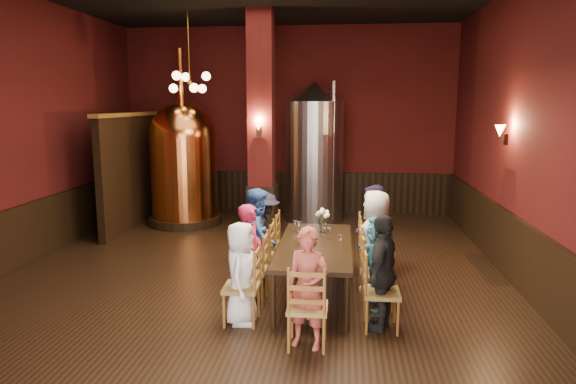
# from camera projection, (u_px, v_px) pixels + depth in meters

# --- Properties ---
(room) EXTENTS (10.00, 10.02, 4.50)m
(room) POSITION_uv_depth(u_px,v_px,m) (252.00, 132.00, 7.64)
(room) COLOR black
(room) RESTS_ON ground
(wainscot_right) EXTENTS (0.08, 9.90, 1.00)m
(wainscot_right) POSITION_uv_depth(u_px,v_px,m) (519.00, 254.00, 7.52)
(wainscot_right) COLOR black
(wainscot_right) RESTS_ON ground
(wainscot_back) EXTENTS (7.90, 0.08, 1.00)m
(wainscot_back) POSITION_uv_depth(u_px,v_px,m) (288.00, 192.00, 12.80)
(wainscot_back) COLOR black
(wainscot_back) RESTS_ON ground
(wainscot_left) EXTENTS (0.08, 9.90, 1.00)m
(wainscot_left) POSITION_uv_depth(u_px,v_px,m) (14.00, 239.00, 8.36)
(wainscot_left) COLOR black
(wainscot_left) RESTS_ON ground
(column) EXTENTS (0.58, 0.58, 4.50)m
(column) POSITION_uv_depth(u_px,v_px,m) (261.00, 124.00, 10.41)
(column) COLOR #4B1010
(column) RESTS_ON ground
(partition) EXTENTS (0.22, 3.50, 2.40)m
(partition) POSITION_uv_depth(u_px,v_px,m) (135.00, 171.00, 11.29)
(partition) COLOR black
(partition) RESTS_ON ground
(pendant_cluster) EXTENTS (0.90, 0.90, 1.70)m
(pendant_cluster) POSITION_uv_depth(u_px,v_px,m) (190.00, 82.00, 10.53)
(pendant_cluster) COLOR #A57226
(pendant_cluster) RESTS_ON room
(sconce_wall) EXTENTS (0.20, 0.20, 0.36)m
(sconce_wall) POSITION_uv_depth(u_px,v_px,m) (506.00, 134.00, 8.02)
(sconce_wall) COLOR black
(sconce_wall) RESTS_ON room
(sconce_column) EXTENTS (0.20, 0.20, 0.36)m
(sconce_column) POSITION_uv_depth(u_px,v_px,m) (259.00, 128.00, 10.13)
(sconce_column) COLOR black
(sconce_column) RESTS_ON column
(dining_table) EXTENTS (1.01, 2.40, 0.75)m
(dining_table) POSITION_uv_depth(u_px,v_px,m) (315.00, 248.00, 7.13)
(dining_table) COLOR black
(dining_table) RESTS_ON ground
(chair_0) EXTENTS (0.46, 0.46, 0.92)m
(chair_0) POSITION_uv_depth(u_px,v_px,m) (241.00, 287.00, 6.28)
(chair_0) COLOR brown
(chair_0) RESTS_ON ground
(person_0) EXTENTS (0.42, 0.63, 1.27)m
(person_0) POSITION_uv_depth(u_px,v_px,m) (241.00, 273.00, 6.25)
(person_0) COLOR white
(person_0) RESTS_ON ground
(chair_1) EXTENTS (0.46, 0.46, 0.92)m
(chair_1) POSITION_uv_depth(u_px,v_px,m) (251.00, 269.00, 6.94)
(chair_1) COLOR brown
(chair_1) RESTS_ON ground
(person_1) EXTENTS (0.33, 0.50, 1.36)m
(person_1) POSITION_uv_depth(u_px,v_px,m) (251.00, 254.00, 6.90)
(person_1) COLOR #A51C3E
(person_1) RESTS_ON ground
(chair_2) EXTENTS (0.46, 0.46, 0.92)m
(chair_2) POSITION_uv_depth(u_px,v_px,m) (259.00, 255.00, 7.58)
(chair_2) COLOR brown
(chair_2) RESTS_ON ground
(person_2) EXTENTS (0.37, 0.72, 1.46)m
(person_2) POSITION_uv_depth(u_px,v_px,m) (258.00, 237.00, 7.54)
(person_2) COLOR #2B4D91
(person_2) RESTS_ON ground
(chair_3) EXTENTS (0.46, 0.46, 0.92)m
(chair_3) POSITION_uv_depth(u_px,v_px,m) (265.00, 243.00, 8.24)
(chair_3) COLOR brown
(chair_3) RESTS_ON ground
(person_3) EXTENTS (0.55, 0.87, 1.29)m
(person_3) POSITION_uv_depth(u_px,v_px,m) (265.00, 232.00, 8.21)
(person_3) COLOR black
(person_3) RESTS_ON ground
(chair_4) EXTENTS (0.46, 0.46, 0.92)m
(chair_4) POSITION_uv_depth(u_px,v_px,m) (382.00, 292.00, 6.10)
(chair_4) COLOR brown
(chair_4) RESTS_ON ground
(person_4) EXTENTS (0.61, 0.89, 1.41)m
(person_4) POSITION_uv_depth(u_px,v_px,m) (382.00, 272.00, 6.06)
(person_4) COLOR black
(person_4) RESTS_ON ground
(chair_5) EXTENTS (0.46, 0.46, 0.92)m
(chair_5) POSITION_uv_depth(u_px,v_px,m) (378.00, 274.00, 6.76)
(chair_5) COLOR brown
(chair_5) RESTS_ON ground
(person_5) EXTENTS (0.53, 1.20, 1.25)m
(person_5) POSITION_uv_depth(u_px,v_px,m) (378.00, 261.00, 6.73)
(person_5) COLOR teal
(person_5) RESTS_ON ground
(chair_6) EXTENTS (0.46, 0.46, 0.92)m
(chair_6) POSITION_uv_depth(u_px,v_px,m) (375.00, 259.00, 7.41)
(chair_6) COLOR brown
(chair_6) RESTS_ON ground
(person_6) EXTENTS (0.62, 0.81, 1.46)m
(person_6) POSITION_uv_depth(u_px,v_px,m) (375.00, 241.00, 7.36)
(person_6) COLOR beige
(person_6) RESTS_ON ground
(chair_7) EXTENTS (0.46, 0.46, 0.92)m
(chair_7) POSITION_uv_depth(u_px,v_px,m) (372.00, 246.00, 8.06)
(chair_7) COLOR brown
(chair_7) RESTS_ON ground
(person_7) EXTENTS (0.39, 0.72, 1.43)m
(person_7) POSITION_uv_depth(u_px,v_px,m) (373.00, 230.00, 8.02)
(person_7) COLOR #231B37
(person_7) RESTS_ON ground
(chair_8) EXTENTS (0.46, 0.46, 0.92)m
(chair_8) POSITION_uv_depth(u_px,v_px,m) (308.00, 307.00, 5.65)
(chair_8) COLOR brown
(chair_8) RESTS_ON ground
(person_8) EXTENTS (0.57, 0.45, 1.36)m
(person_8) POSITION_uv_depth(u_px,v_px,m) (308.00, 288.00, 5.61)
(person_8) COLOR #B2473B
(person_8) RESTS_ON ground
(copper_kettle) EXTENTS (1.87, 1.87, 3.83)m
(copper_kettle) POSITION_uv_depth(u_px,v_px,m) (184.00, 162.00, 11.33)
(copper_kettle) COLOR black
(copper_kettle) RESTS_ON ground
(steel_vessel) EXTENTS (1.68, 1.68, 3.15)m
(steel_vessel) POSITION_uv_depth(u_px,v_px,m) (314.00, 152.00, 11.63)
(steel_vessel) COLOR #B2B2B7
(steel_vessel) RESTS_ON ground
(rose_vase) EXTENTS (0.22, 0.22, 0.37)m
(rose_vase) POSITION_uv_depth(u_px,v_px,m) (323.00, 216.00, 7.74)
(rose_vase) COLOR white
(rose_vase) RESTS_ON dining_table
(wine_glass_0) EXTENTS (0.07, 0.07, 0.17)m
(wine_glass_0) POSITION_uv_depth(u_px,v_px,m) (340.00, 241.00, 6.93)
(wine_glass_0) COLOR white
(wine_glass_0) RESTS_ON dining_table
(wine_glass_1) EXTENTS (0.07, 0.07, 0.17)m
(wine_glass_1) POSITION_uv_depth(u_px,v_px,m) (295.00, 226.00, 7.79)
(wine_glass_1) COLOR white
(wine_glass_1) RESTS_ON dining_table
(wine_glass_2) EXTENTS (0.07, 0.07, 0.17)m
(wine_glass_2) POSITION_uv_depth(u_px,v_px,m) (299.00, 227.00, 7.72)
(wine_glass_2) COLOR white
(wine_glass_2) RESTS_ON dining_table
(wine_glass_3) EXTENTS (0.07, 0.07, 0.17)m
(wine_glass_3) POSITION_uv_depth(u_px,v_px,m) (325.00, 230.00, 7.57)
(wine_glass_3) COLOR white
(wine_glass_3) RESTS_ON dining_table
(wine_glass_4) EXTENTS (0.07, 0.07, 0.17)m
(wine_glass_4) POSITION_uv_depth(u_px,v_px,m) (299.00, 238.00, 7.13)
(wine_glass_4) COLOR white
(wine_glass_4) RESTS_ON dining_table
(wine_glass_5) EXTENTS (0.07, 0.07, 0.17)m
(wine_glass_5) POSITION_uv_depth(u_px,v_px,m) (321.00, 226.00, 7.80)
(wine_glass_5) COLOR white
(wine_glass_5) RESTS_ON dining_table
(wine_glass_6) EXTENTS (0.07, 0.07, 0.17)m
(wine_glass_6) POSITION_uv_depth(u_px,v_px,m) (305.00, 246.00, 6.70)
(wine_glass_6) COLOR white
(wine_glass_6) RESTS_ON dining_table
(wine_glass_7) EXTENTS (0.07, 0.07, 0.17)m
(wine_glass_7) POSITION_uv_depth(u_px,v_px,m) (300.00, 239.00, 7.06)
(wine_glass_7) COLOR white
(wine_glass_7) RESTS_ON dining_table
(wine_glass_8) EXTENTS (0.07, 0.07, 0.17)m
(wine_glass_8) POSITION_uv_depth(u_px,v_px,m) (329.00, 233.00, 7.35)
(wine_glass_8) COLOR white
(wine_glass_8) RESTS_ON dining_table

